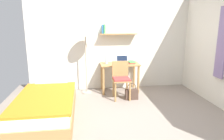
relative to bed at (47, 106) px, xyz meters
The scene contains 10 objects.
ground_plane 1.56m from the bed, 13.80° to the right, with size 5.28×5.28×0.00m, color gray.
wall_back 2.47m from the bed, 47.92° to the left, with size 4.40×0.27×2.60m.
bed is the anchor object (origin of this frame).
desk 2.11m from the bed, 39.71° to the left, with size 0.98×0.55×0.73m.
desk_chair 1.78m from the bed, 28.25° to the left, with size 0.41×0.41×0.87m.
standing_lamp 1.96m from the bed, 59.99° to the left, with size 0.43×0.43×1.66m.
laptop 2.24m from the bed, 39.31° to the left, with size 0.30×0.22×0.20m.
water_bottle 1.95m from the bed, 46.83° to the left, with size 0.06×0.06×0.21m, color silver.
book_stack 2.37m from the bed, 34.62° to the left, with size 0.18×0.24×0.06m.
handbag 1.92m from the bed, 21.61° to the left, with size 0.30×0.13×0.39m.
Camera 1 is at (-0.80, -3.34, 1.76)m, focal length 32.93 mm.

